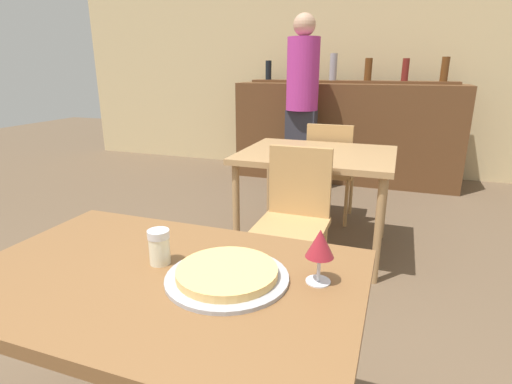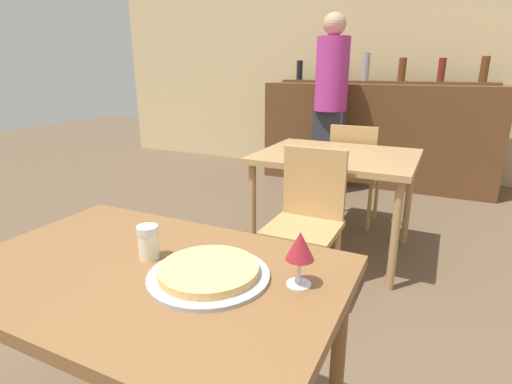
% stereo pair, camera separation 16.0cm
% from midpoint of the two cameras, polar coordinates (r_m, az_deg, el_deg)
% --- Properties ---
extents(wall_back, '(8.00, 0.05, 2.80)m').
position_cam_midpoint_polar(wall_back, '(5.38, 19.32, 17.23)').
color(wall_back, '#D1B784').
rests_on(wall_back, ground_plane).
extents(dining_table_near, '(1.16, 0.75, 0.75)m').
position_cam_midpoint_polar(dining_table_near, '(1.28, -11.49, -14.07)').
color(dining_table_near, brown).
rests_on(dining_table_near, ground_plane).
extents(dining_table_far, '(1.07, 0.88, 0.75)m').
position_cam_midpoint_polar(dining_table_far, '(2.90, 12.97, 3.82)').
color(dining_table_far, '#A87F51').
rests_on(dining_table_far, ground_plane).
extents(bar_counter, '(2.60, 0.56, 1.15)m').
position_cam_midpoint_polar(bar_counter, '(4.94, 17.63, 7.80)').
color(bar_counter, brown).
rests_on(bar_counter, ground_plane).
extents(bar_back_shelf, '(2.39, 0.24, 0.34)m').
position_cam_midpoint_polar(bar_back_shelf, '(5.02, 18.63, 15.29)').
color(bar_back_shelf, brown).
rests_on(bar_back_shelf, bar_counter).
extents(chair_far_side_front, '(0.40, 0.40, 0.88)m').
position_cam_midpoint_polar(chair_far_side_front, '(2.38, 9.31, -3.03)').
color(chair_far_side_front, tan).
rests_on(chair_far_side_front, ground_plane).
extents(chair_far_side_back, '(0.40, 0.40, 0.88)m').
position_cam_midpoint_polar(chair_far_side_back, '(3.52, 15.09, 3.29)').
color(chair_far_side_back, tan).
rests_on(chair_far_side_back, ground_plane).
extents(pizza_tray, '(0.35, 0.35, 0.04)m').
position_cam_midpoint_polar(pizza_tray, '(1.16, -2.81, -11.51)').
color(pizza_tray, '#A3A3A8').
rests_on(pizza_tray, dining_table_near).
extents(cheese_shaker, '(0.07, 0.07, 0.11)m').
position_cam_midpoint_polar(cheese_shaker, '(1.28, -11.69, -7.10)').
color(cheese_shaker, beige).
rests_on(cheese_shaker, dining_table_near).
extents(person_standing, '(0.34, 0.34, 1.86)m').
position_cam_midpoint_polar(person_standing, '(4.40, 11.68, 12.98)').
color(person_standing, '#2D2D38').
rests_on(person_standing, ground_plane).
extents(wine_glass, '(0.08, 0.08, 0.16)m').
position_cam_midpoint_polar(wine_glass, '(1.10, 10.50, -7.88)').
color(wine_glass, silver).
rests_on(wine_glass, dining_table_near).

